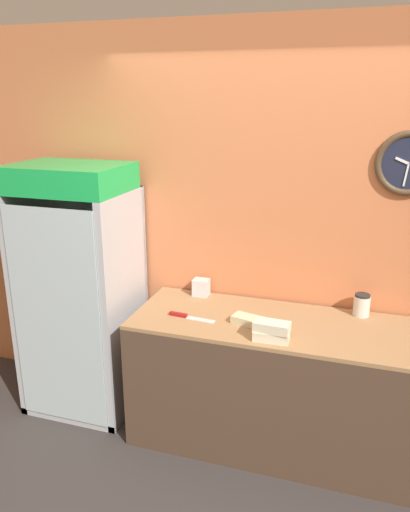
{
  "coord_description": "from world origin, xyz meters",
  "views": [
    {
      "loc": [
        0.46,
        -1.95,
        2.22
      ],
      "look_at": [
        -0.47,
        0.95,
        1.25
      ],
      "focal_mm": 35.0,
      "sensor_mm": 36.0,
      "label": 1
    }
  ],
  "objects_px": {
    "beverage_cooler": "(83,278)",
    "sandwich_flat_left": "(249,321)",
    "chefs_knife": "(186,316)",
    "condiment_jar": "(362,305)",
    "sandwich_stack_bottom": "(271,336)",
    "sandwich_stack_middle": "(272,327)",
    "napkin_dispenser": "(201,287)"
  },
  "relations": [
    {
      "from": "beverage_cooler",
      "to": "sandwich_flat_left",
      "type": "bearing_deg",
      "value": -7.15
    },
    {
      "from": "chefs_knife",
      "to": "condiment_jar",
      "type": "relative_size",
      "value": 2.14
    },
    {
      "from": "sandwich_stack_bottom",
      "to": "chefs_knife",
      "type": "height_order",
      "value": "sandwich_stack_bottom"
    },
    {
      "from": "sandwich_stack_middle",
      "to": "sandwich_stack_bottom",
      "type": "bearing_deg",
      "value": 180.0
    },
    {
      "from": "beverage_cooler",
      "to": "chefs_knife",
      "type": "relative_size",
      "value": 5.8
    },
    {
      "from": "sandwich_stack_bottom",
      "to": "chefs_knife",
      "type": "bearing_deg",
      "value": 166.17
    },
    {
      "from": "sandwich_stack_bottom",
      "to": "sandwich_stack_middle",
      "type": "height_order",
      "value": "sandwich_stack_middle"
    },
    {
      "from": "sandwich_stack_middle",
      "to": "sandwich_flat_left",
      "type": "distance_m",
      "value": 0.25
    },
    {
      "from": "beverage_cooler",
      "to": "condiment_jar",
      "type": "xyz_separation_m",
      "value": [
        1.92,
        0.2,
        -0.04
      ]
    },
    {
      "from": "sandwich_flat_left",
      "to": "napkin_dispenser",
      "type": "bearing_deg",
      "value": 140.23
    },
    {
      "from": "sandwich_stack_middle",
      "to": "sandwich_flat_left",
      "type": "xyz_separation_m",
      "value": [
        -0.17,
        0.17,
        -0.06
      ]
    },
    {
      "from": "beverage_cooler",
      "to": "chefs_knife",
      "type": "bearing_deg",
      "value": -12.15
    },
    {
      "from": "sandwich_flat_left",
      "to": "condiment_jar",
      "type": "xyz_separation_m",
      "value": [
        0.66,
        0.35,
        0.05
      ]
    },
    {
      "from": "sandwich_stack_bottom",
      "to": "condiment_jar",
      "type": "height_order",
      "value": "condiment_jar"
    },
    {
      "from": "beverage_cooler",
      "to": "sandwich_stack_middle",
      "type": "bearing_deg",
      "value": -12.83
    },
    {
      "from": "sandwich_stack_bottom",
      "to": "sandwich_flat_left",
      "type": "height_order",
      "value": "sandwich_stack_bottom"
    },
    {
      "from": "sandwich_flat_left",
      "to": "beverage_cooler",
      "type": "bearing_deg",
      "value": 172.85
    },
    {
      "from": "beverage_cooler",
      "to": "sandwich_stack_middle",
      "type": "height_order",
      "value": "beverage_cooler"
    },
    {
      "from": "sandwich_stack_bottom",
      "to": "sandwich_stack_middle",
      "type": "xyz_separation_m",
      "value": [
        0.0,
        0.0,
        0.06
      ]
    },
    {
      "from": "condiment_jar",
      "to": "sandwich_flat_left",
      "type": "bearing_deg",
      "value": -151.7
    },
    {
      "from": "chefs_knife",
      "to": "condiment_jar",
      "type": "xyz_separation_m",
      "value": [
        1.07,
        0.38,
        0.06
      ]
    },
    {
      "from": "sandwich_flat_left",
      "to": "condiment_jar",
      "type": "height_order",
      "value": "condiment_jar"
    },
    {
      "from": "beverage_cooler",
      "to": "sandwich_flat_left",
      "type": "height_order",
      "value": "beverage_cooler"
    },
    {
      "from": "sandwich_stack_middle",
      "to": "condiment_jar",
      "type": "height_order",
      "value": "condiment_jar"
    },
    {
      "from": "chefs_knife",
      "to": "condiment_jar",
      "type": "distance_m",
      "value": 1.13
    },
    {
      "from": "sandwich_stack_bottom",
      "to": "napkin_dispenser",
      "type": "height_order",
      "value": "napkin_dispenser"
    },
    {
      "from": "condiment_jar",
      "to": "beverage_cooler",
      "type": "bearing_deg",
      "value": -174.18
    },
    {
      "from": "sandwich_stack_middle",
      "to": "napkin_dispenser",
      "type": "bearing_deg",
      "value": 138.77
    },
    {
      "from": "beverage_cooler",
      "to": "condiment_jar",
      "type": "distance_m",
      "value": 1.93
    },
    {
      "from": "sandwich_stack_bottom",
      "to": "napkin_dispenser",
      "type": "xyz_separation_m",
      "value": [
        -0.6,
        0.53,
        0.03
      ]
    },
    {
      "from": "sandwich_stack_middle",
      "to": "beverage_cooler",
      "type": "bearing_deg",
      "value": 167.17
    },
    {
      "from": "beverage_cooler",
      "to": "sandwich_stack_bottom",
      "type": "xyz_separation_m",
      "value": [
        1.43,
        -0.33,
        -0.08
      ]
    }
  ]
}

